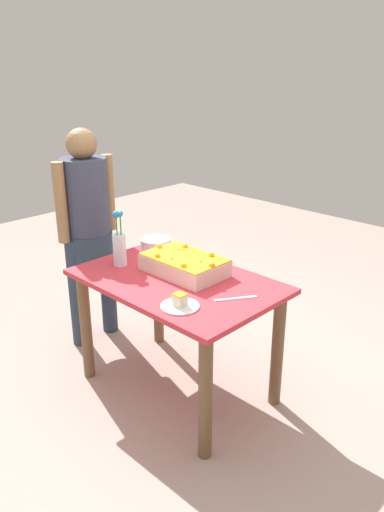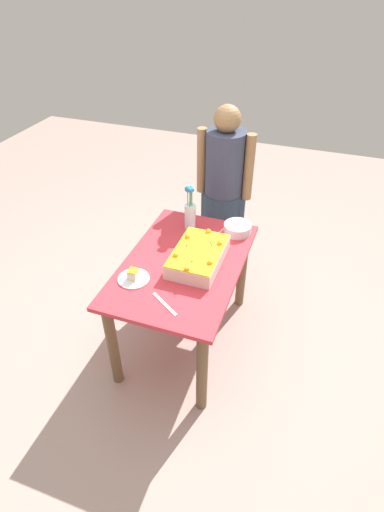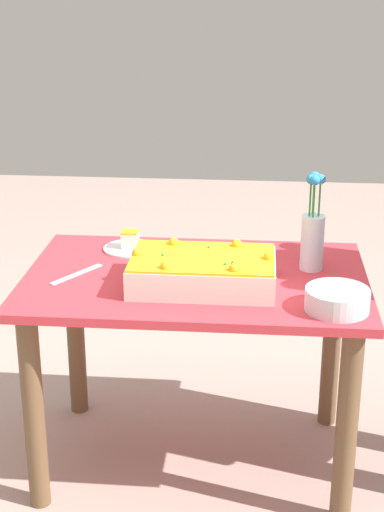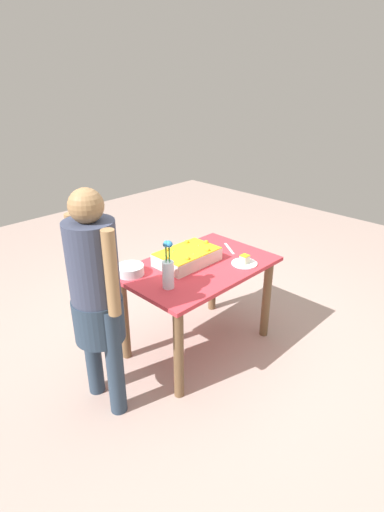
{
  "view_description": "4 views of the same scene",
  "coord_description": "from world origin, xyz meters",
  "px_view_note": "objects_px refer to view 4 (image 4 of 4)",
  "views": [
    {
      "loc": [
        1.86,
        -1.78,
        1.86
      ],
      "look_at": [
        0.02,
        0.11,
        0.84
      ],
      "focal_mm": 35.0,
      "sensor_mm": 36.0,
      "label": 1
    },
    {
      "loc": [
        1.9,
        0.73,
        2.35
      ],
      "look_at": [
        -0.05,
        0.04,
        0.76
      ],
      "focal_mm": 28.0,
      "sensor_mm": 36.0,
      "label": 2
    },
    {
      "loc": [
        -0.21,
        2.45,
        1.72
      ],
      "look_at": [
        0.0,
        0.1,
        0.84
      ],
      "focal_mm": 55.0,
      "sensor_mm": 36.0,
      "label": 3
    },
    {
      "loc": [
        -1.96,
        -1.86,
        2.04
      ],
      "look_at": [
        -0.07,
        -0.0,
        0.83
      ],
      "focal_mm": 28.0,
      "sensor_mm": 36.0,
      "label": 4
    }
  ],
  "objects_px": {
    "serving_plate_with_slice": "(244,262)",
    "cake_knife": "(229,249)",
    "flower_vase": "(168,270)",
    "fruit_bowl": "(130,270)",
    "person_standing": "(96,291)",
    "sheet_cake": "(187,257)"
  },
  "relations": [
    {
      "from": "sheet_cake",
      "to": "flower_vase",
      "type": "relative_size",
      "value": 1.38
    },
    {
      "from": "serving_plate_with_slice",
      "to": "cake_knife",
      "type": "distance_m",
      "value": 0.3
    },
    {
      "from": "sheet_cake",
      "to": "person_standing",
      "type": "height_order",
      "value": "person_standing"
    },
    {
      "from": "fruit_bowl",
      "to": "sheet_cake",
      "type": "bearing_deg",
      "value": -20.26
    },
    {
      "from": "serving_plate_with_slice",
      "to": "flower_vase",
      "type": "xyz_separation_m",
      "value": [
        -0.65,
        0.14,
        0.11
      ]
    },
    {
      "from": "flower_vase",
      "to": "fruit_bowl",
      "type": "relative_size",
      "value": 1.73
    },
    {
      "from": "serving_plate_with_slice",
      "to": "flower_vase",
      "type": "relative_size",
      "value": 0.58
    },
    {
      "from": "cake_knife",
      "to": "flower_vase",
      "type": "distance_m",
      "value": 0.81
    },
    {
      "from": "serving_plate_with_slice",
      "to": "flower_vase",
      "type": "height_order",
      "value": "flower_vase"
    },
    {
      "from": "sheet_cake",
      "to": "cake_knife",
      "type": "relative_size",
      "value": 2.05
    },
    {
      "from": "flower_vase",
      "to": "person_standing",
      "type": "height_order",
      "value": "person_standing"
    },
    {
      "from": "cake_knife",
      "to": "person_standing",
      "type": "bearing_deg",
      "value": 123.52
    },
    {
      "from": "serving_plate_with_slice",
      "to": "cake_knife",
      "type": "xyz_separation_m",
      "value": [
        0.14,
        0.26,
        -0.02
      ]
    },
    {
      "from": "fruit_bowl",
      "to": "person_standing",
      "type": "distance_m",
      "value": 0.49
    },
    {
      "from": "cake_knife",
      "to": "person_standing",
      "type": "relative_size",
      "value": 0.15
    },
    {
      "from": "flower_vase",
      "to": "sheet_cake",
      "type": "bearing_deg",
      "value": 27.06
    },
    {
      "from": "serving_plate_with_slice",
      "to": "cake_knife",
      "type": "relative_size",
      "value": 0.86
    },
    {
      "from": "serving_plate_with_slice",
      "to": "fruit_bowl",
      "type": "bearing_deg",
      "value": 146.14
    },
    {
      "from": "cake_knife",
      "to": "flower_vase",
      "type": "bearing_deg",
      "value": 131.96
    },
    {
      "from": "person_standing",
      "to": "cake_knife",
      "type": "bearing_deg",
      "value": 0.61
    },
    {
      "from": "sheet_cake",
      "to": "person_standing",
      "type": "relative_size",
      "value": 0.31
    },
    {
      "from": "serving_plate_with_slice",
      "to": "flower_vase",
      "type": "distance_m",
      "value": 0.68
    }
  ]
}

